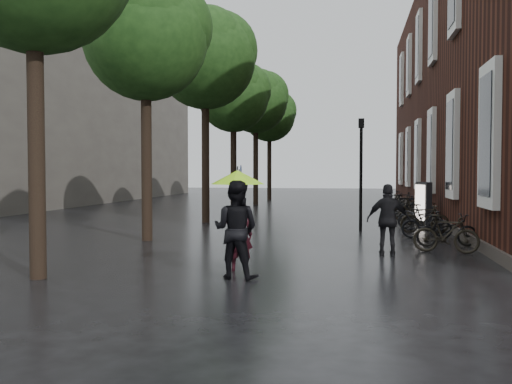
% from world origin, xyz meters
% --- Properties ---
extents(ground, '(120.00, 120.00, 0.00)m').
position_xyz_m(ground, '(0.00, 0.00, 0.00)').
color(ground, black).
extents(bg_building, '(16.00, 30.00, 14.00)m').
position_xyz_m(bg_building, '(-22.00, 28.00, 7.00)').
color(bg_building, '#47423D').
rests_on(bg_building, ground).
extents(street_trees, '(4.33, 34.03, 8.91)m').
position_xyz_m(street_trees, '(-3.99, 15.91, 6.34)').
color(street_trees, black).
rests_on(street_trees, ground).
extents(person_burgundy, '(0.60, 0.44, 1.55)m').
position_xyz_m(person_burgundy, '(-0.25, 2.50, 0.77)').
color(person_burgundy, black).
rests_on(person_burgundy, ground).
extents(person_black, '(1.06, 0.89, 1.94)m').
position_xyz_m(person_black, '(-0.16, 1.72, 0.97)').
color(person_black, black).
rests_on(person_black, ground).
extents(lime_umbrella, '(1.13, 1.13, 1.66)m').
position_xyz_m(lime_umbrella, '(-0.21, 2.12, 2.00)').
color(lime_umbrella, black).
rests_on(lime_umbrella, ground).
extents(pedestrian_walking, '(1.08, 0.50, 1.80)m').
position_xyz_m(pedestrian_walking, '(2.99, 5.20, 0.90)').
color(pedestrian_walking, black).
rests_on(pedestrian_walking, ground).
extents(parked_bicycles, '(2.05, 17.93, 1.04)m').
position_xyz_m(parked_bicycles, '(4.63, 14.31, 0.47)').
color(parked_bicycles, black).
rests_on(parked_bicycles, ground).
extents(ad_lightbox, '(0.26, 1.13, 1.70)m').
position_xyz_m(ad_lightbox, '(4.83, 13.33, 0.86)').
color(ad_lightbox, black).
rests_on(ad_lightbox, ground).
extents(lamp_post, '(0.21, 0.21, 3.99)m').
position_xyz_m(lamp_post, '(2.39, 10.89, 2.42)').
color(lamp_post, black).
rests_on(lamp_post, ground).
extents(cycle_sign, '(0.13, 0.44, 2.45)m').
position_xyz_m(cycle_sign, '(-3.58, 18.44, 1.62)').
color(cycle_sign, '#262628').
rests_on(cycle_sign, ground).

